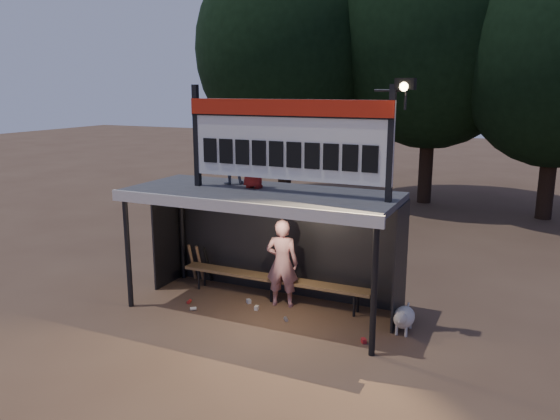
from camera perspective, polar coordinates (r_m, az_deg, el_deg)
The scene contains 12 objects.
ground at distance 10.64m, azimuth -1.91°, elevation -10.37°, with size 80.00×80.00×0.00m, color #513928.
player at distance 10.54m, azimuth 0.23°, elevation -5.56°, with size 0.63×0.41×1.73m, color silver.
child_a at distance 10.68m, azimuth -5.17°, elevation 5.43°, with size 0.49×0.38×1.01m, color gray.
child_b at distance 10.20m, azimuth -2.79°, elevation 5.11°, with size 0.49×0.32×1.01m, color maroon.
dugout_shelter at distance 10.28m, azimuth -1.38°, elevation -0.37°, with size 5.10×2.08×2.32m.
scoreboard_assembly at distance 9.59m, azimuth 0.94°, elevation 7.64°, with size 4.10×0.27×1.99m.
bench at distance 10.95m, azimuth -0.63°, elevation -7.26°, with size 4.00×0.35×0.48m.
tree_left at distance 20.59m, azimuth 0.50°, elevation 16.44°, with size 6.46×6.46×9.27m.
tree_mid at distance 20.63m, azimuth 15.78°, elevation 17.79°, with size 7.22×7.22×10.36m.
dog at distance 9.85m, azimuth 12.79°, elevation -10.90°, with size 0.36×0.81×0.49m.
bats at distance 12.06m, azimuth -8.37°, elevation -5.51°, with size 0.47×0.32×0.84m.
litter at distance 10.43m, azimuth -2.70°, elevation -10.65°, with size 3.72×0.88×0.08m.
Camera 1 is at (4.39, -8.76, 4.17)m, focal length 35.00 mm.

